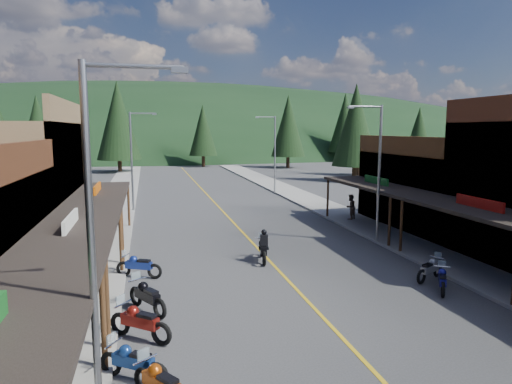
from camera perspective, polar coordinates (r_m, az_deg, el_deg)
ground at (r=18.11m, az=6.76°, el=-13.71°), size 220.00×220.00×0.00m
centerline at (r=36.87m, az=-4.05°, el=-2.54°), size 0.15×90.00×0.01m
sidewalk_west at (r=36.48m, az=-17.67°, el=-2.90°), size 3.40×94.00×0.15m
sidewalk_east at (r=39.20m, az=8.60°, el=-1.89°), size 3.40×94.00×0.15m
shop_east_3 at (r=33.72m, az=22.32°, el=0.26°), size 10.90×10.20×6.20m
streetlight_0 at (r=10.07m, az=-19.12°, el=-5.06°), size 2.16×0.18×8.00m
streetlight_1 at (r=37.86m, az=-15.09°, el=4.27°), size 2.16×0.18×8.00m
streetlight_2 at (r=27.13m, az=14.89°, el=2.98°), size 2.16×0.18×8.00m
streetlight_3 at (r=47.61m, az=2.20°, el=5.21°), size 2.16×0.18×8.00m
ridge_hill at (r=151.04m, az=-11.30°, el=5.16°), size 310.00×140.00×60.00m
pine_1 at (r=87.67m, az=-25.64°, el=7.46°), size 5.88×5.88×12.50m
pine_2 at (r=73.91m, az=-16.86°, el=8.55°), size 6.72×6.72×14.00m
pine_3 at (r=82.38m, az=-6.65°, el=7.67°), size 5.04×5.04×11.00m
pine_4 at (r=79.47m, az=4.05°, el=8.25°), size 5.88×5.88×12.50m
pine_5 at (r=96.44m, az=11.07°, el=8.49°), size 6.72×6.72×14.00m
pine_6 at (r=95.19m, az=19.71°, el=7.29°), size 5.04×5.04×11.00m
pine_9 at (r=67.75m, az=12.81°, el=7.43°), size 4.93×4.93×10.80m
pine_10 at (r=66.88m, az=-24.12°, el=7.28°), size 5.38×5.38×11.60m
pine_11 at (r=59.70m, az=12.35°, el=8.18°), size 5.82×5.82×12.40m
bike_west_5 at (r=12.08m, az=-11.75°, el=-22.31°), size 1.79×2.12×1.20m
bike_west_6 at (r=13.22m, az=-15.11°, el=-19.65°), size 2.09×1.76×1.18m
bike_west_7 at (r=15.37m, az=-14.31°, el=-15.28°), size 2.28×2.08×1.33m
bike_west_8 at (r=17.44m, az=-13.45°, el=-12.41°), size 1.84×2.39×1.33m
bike_west_9 at (r=21.38m, az=-14.45°, el=-8.78°), size 2.23×1.58×1.22m
bike_east_7 at (r=20.49m, az=22.26°, el=-10.02°), size 1.59×2.00×1.11m
bike_east_8 at (r=21.75m, az=20.92°, el=-8.87°), size 2.09×1.53×1.15m
rider_on_bike at (r=23.20m, az=0.87°, el=-7.03°), size 1.10×2.33×1.71m
pedestrian_east_b at (r=33.77m, az=11.72°, el=-1.82°), size 1.03×0.91×1.83m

